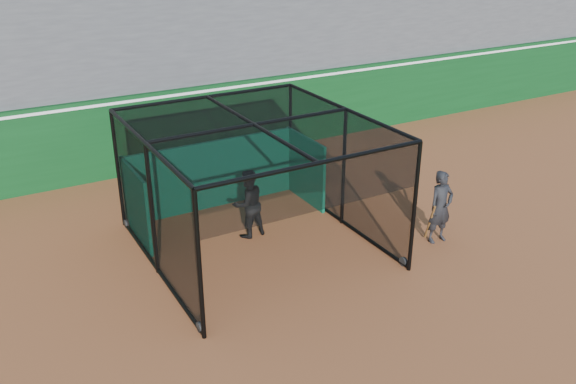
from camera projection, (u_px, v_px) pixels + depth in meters
ground at (314, 288)px, 13.18m from camera, size 120.00×120.00×0.00m
outfield_wall at (174, 126)px, 19.41m from camera, size 50.00×0.50×2.50m
grandstand at (130, 9)px, 21.11m from camera, size 50.00×7.85×8.95m
batting_cage at (255, 188)px, 14.30m from camera, size 5.10×5.54×3.09m
batter at (248, 204)px, 15.05m from camera, size 0.92×0.76×1.76m
on_deck_player at (441, 207)px, 14.78m from camera, size 0.68×0.47×1.84m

